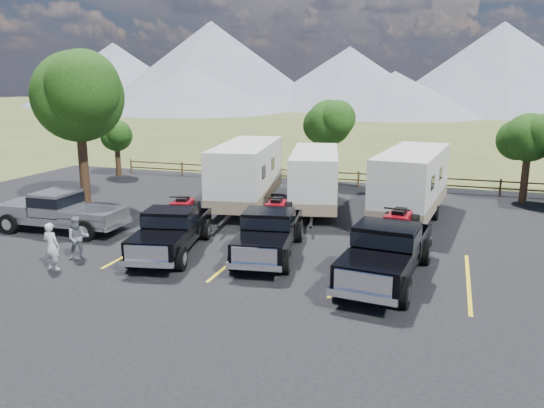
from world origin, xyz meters
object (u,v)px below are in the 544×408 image
(trailer_left, at_px, (247,174))
(trailer_center, at_px, (315,179))
(person_a, at_px, (51,246))
(tree_big_nw, at_px, (78,97))
(rig_right, at_px, (388,249))
(rig_left, at_px, (172,228))
(person_b, at_px, (78,238))
(trailer_right, at_px, (411,184))
(pickup_silver, at_px, (60,211))
(rig_center, at_px, (270,230))

(trailer_left, height_order, trailer_center, trailer_left)
(person_a, bearing_deg, tree_big_nw, -58.61)
(trailer_center, bearing_deg, trailer_left, 179.22)
(rig_right, distance_m, trailer_center, 9.69)
(trailer_left, xyz_separation_m, person_a, (-3.02, -10.65, -0.88))
(rig_left, relative_size, person_a, 3.59)
(trailer_center, bearing_deg, rig_right, -74.03)
(person_a, relative_size, person_b, 1.04)
(rig_right, distance_m, trailer_right, 8.13)
(trailer_right, bearing_deg, tree_big_nw, -164.89)
(rig_left, distance_m, trailer_center, 9.00)
(trailer_left, bearing_deg, trailer_center, 2.52)
(tree_big_nw, height_order, trailer_right, tree_big_nw)
(pickup_silver, distance_m, person_a, 4.93)
(rig_center, xyz_separation_m, rig_right, (4.43, -1.12, 0.08))
(trailer_left, xyz_separation_m, trailer_center, (3.35, 0.68, -0.16))
(trailer_left, height_order, person_b, trailer_left)
(trailer_center, xyz_separation_m, trailer_right, (4.71, -0.42, 0.13))
(rig_center, height_order, person_a, rig_center)
(rig_center, bearing_deg, rig_right, -23.01)
(rig_right, height_order, person_a, rig_right)
(rig_center, bearing_deg, person_a, -157.70)
(trailer_right, bearing_deg, rig_right, -84.84)
(rig_left, bearing_deg, rig_center, 2.31)
(pickup_silver, bearing_deg, rig_left, 79.17)
(pickup_silver, xyz_separation_m, person_b, (3.08, -2.76, -0.12))
(trailer_left, relative_size, person_a, 5.71)
(trailer_right, distance_m, pickup_silver, 15.67)
(trailer_left, height_order, trailer_right, trailer_left)
(person_b, bearing_deg, rig_right, -29.70)
(rig_center, bearing_deg, tree_big_nw, 150.30)
(person_a, bearing_deg, trailer_right, -135.10)
(rig_left, height_order, pickup_silver, rig_left)
(person_a, bearing_deg, rig_left, -133.89)
(trailer_right, height_order, person_a, trailer_right)
(tree_big_nw, xyz_separation_m, rig_center, (11.55, -4.41, -4.63))
(trailer_center, xyz_separation_m, person_b, (-6.24, -10.14, -0.76))
(tree_big_nw, height_order, pickup_silver, tree_big_nw)
(tree_big_nw, relative_size, trailer_right, 0.84)
(rig_center, height_order, trailer_center, trailer_center)
(rig_left, xyz_separation_m, trailer_right, (8.13, 7.88, 0.77))
(rig_left, xyz_separation_m, trailer_left, (0.07, 7.61, 0.80))
(rig_left, bearing_deg, trailer_left, 77.64)
(person_b, bearing_deg, trailer_right, 3.39)
(tree_big_nw, xyz_separation_m, trailer_center, (11.40, 2.99, -4.01))
(rig_left, bearing_deg, trailer_right, 32.25)
(tree_big_nw, relative_size, person_a, 4.73)
(rig_center, xyz_separation_m, trailer_center, (-0.15, 7.40, 0.62))
(rig_left, height_order, trailer_right, trailer_right)
(tree_big_nw, xyz_separation_m, rig_left, (7.98, -5.31, -4.64))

